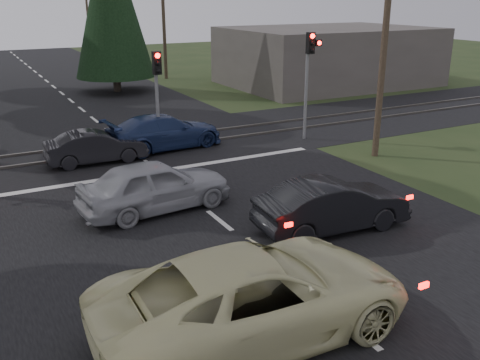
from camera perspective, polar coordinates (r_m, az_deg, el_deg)
ground at (r=13.19m, az=3.58°, el=-8.95°), size 120.00×120.00×0.00m
road at (r=21.71m, az=-10.31°, el=2.25°), size 14.00×100.00×0.01m
rail_corridor at (r=23.55m, az=-11.84°, el=3.49°), size 120.00×8.00×0.01m
stop_line at (r=20.07m, az=-8.71°, el=0.96°), size 13.00×0.35×0.00m
rail_near at (r=22.80m, az=-11.27°, el=3.12°), size 120.00×0.12×0.10m
rail_far at (r=24.28m, az=-12.39°, el=4.03°), size 120.00×0.12×0.10m
traffic_signal_right at (r=23.89m, az=7.44°, el=12.06°), size 0.68×0.48×4.70m
traffic_signal_center at (r=22.02m, az=-8.80°, el=10.06°), size 0.32×0.48×4.10m
utility_pole_near at (r=21.66m, az=15.21°, el=14.60°), size 1.80×0.26×9.00m
utility_pole_mid at (r=42.51m, az=-8.17°, el=16.99°), size 1.80×0.26×9.00m
utility_pole_far at (r=66.52m, az=-16.00°, el=17.20°), size 1.80×0.26×9.00m
building_right at (r=40.22m, az=9.35°, el=12.92°), size 14.00×10.00×4.00m
cream_coupe at (r=10.29m, az=1.61°, el=-12.16°), size 6.22×2.91×1.72m
dark_hatchback at (r=14.94m, az=9.80°, el=-2.70°), size 4.43×1.81×1.43m
silver_car at (r=16.23m, az=-9.05°, el=-0.60°), size 4.76×2.29×1.57m
blue_sedan at (r=22.86m, az=-8.10°, el=5.11°), size 5.21×2.55×1.46m
dark_car_far at (r=21.44m, az=-15.09°, el=3.41°), size 3.84×1.43×1.26m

